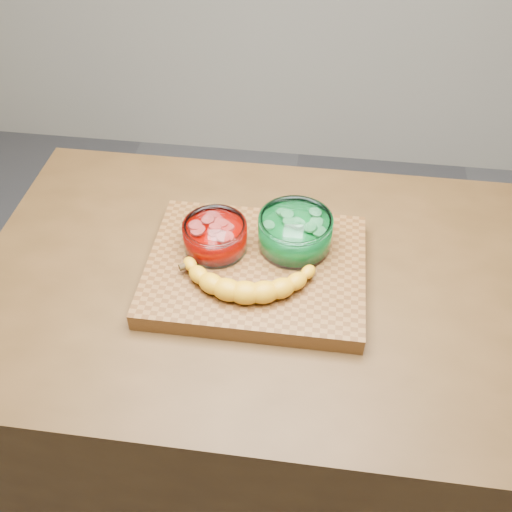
# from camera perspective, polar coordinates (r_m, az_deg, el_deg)

# --- Properties ---
(ground) EXTENTS (3.50, 3.50, 0.00)m
(ground) POSITION_cam_1_polar(r_m,az_deg,el_deg) (1.97, 0.00, -20.17)
(ground) COLOR #505054
(ground) RESTS_ON ground
(counter) EXTENTS (1.20, 0.80, 0.90)m
(counter) POSITION_cam_1_polar(r_m,az_deg,el_deg) (1.57, 0.00, -13.27)
(counter) COLOR #492F15
(counter) RESTS_ON ground
(cutting_board) EXTENTS (0.45, 0.35, 0.04)m
(cutting_board) POSITION_cam_1_polar(r_m,az_deg,el_deg) (1.19, 0.00, -1.35)
(cutting_board) COLOR brown
(cutting_board) RESTS_ON counter
(bowl_red) EXTENTS (0.13, 0.13, 0.06)m
(bowl_red) POSITION_cam_1_polar(r_m,az_deg,el_deg) (1.20, -4.10, 1.99)
(bowl_red) COLOR white
(bowl_red) RESTS_ON cutting_board
(bowl_green) EXTENTS (0.16, 0.16, 0.07)m
(bowl_green) POSITION_cam_1_polar(r_m,az_deg,el_deg) (1.20, 3.92, 2.38)
(bowl_green) COLOR white
(bowl_green) RESTS_ON cutting_board
(banana) EXTENTS (0.31, 0.14, 0.04)m
(banana) POSITION_cam_1_polar(r_m,az_deg,el_deg) (1.12, -0.96, -2.33)
(banana) COLOR orange
(banana) RESTS_ON cutting_board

